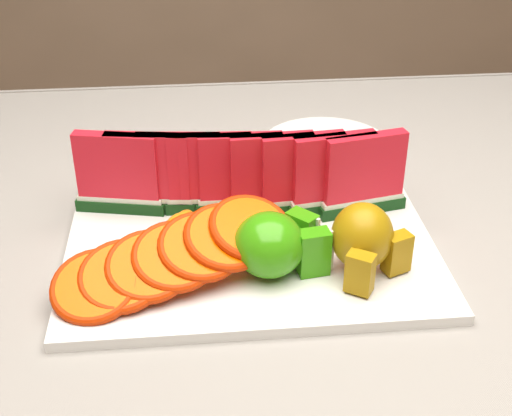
{
  "coord_description": "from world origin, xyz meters",
  "views": [
    {
      "loc": [
        -0.05,
        -0.64,
        1.2
      ],
      "look_at": [
        0.02,
        0.01,
        0.81
      ],
      "focal_mm": 50.0,
      "sensor_mm": 36.0,
      "label": 1
    }
  ],
  "objects": [
    {
      "name": "orange_fan_front",
      "position": [
        -0.07,
        -0.06,
        0.8
      ],
      "size": [
        0.27,
        0.16,
        0.07
      ],
      "color": "#F05C0D",
      "rests_on": "platter"
    },
    {
      "name": "fork",
      "position": [
        -0.1,
        0.22,
        0.76
      ],
      "size": [
        0.05,
        0.19,
        0.0
      ],
      "color": "silver",
      "rests_on": "tablecloth"
    },
    {
      "name": "pear_cluster",
      "position": [
        0.12,
        -0.06,
        0.81
      ],
      "size": [
        0.09,
        0.09,
        0.07
      ],
      "color": "#B26C10",
      "rests_on": "platter"
    },
    {
      "name": "platter",
      "position": [
        0.01,
        0.01,
        0.76
      ],
      "size": [
        0.4,
        0.3,
        0.01
      ],
      "color": "silver",
      "rests_on": "tablecloth"
    },
    {
      "name": "tablecloth",
      "position": [
        0.0,
        0.0,
        0.72
      ],
      "size": [
        1.53,
        1.03,
        0.2
      ],
      "color": "gray",
      "rests_on": "table"
    },
    {
      "name": "table",
      "position": [
        0.0,
        0.0,
        0.65
      ],
      "size": [
        1.4,
        0.9,
        0.75
      ],
      "color": "#52321A",
      "rests_on": "ground"
    },
    {
      "name": "orange_fan_back",
      "position": [
        0.01,
        0.14,
        0.79
      ],
      "size": [
        0.28,
        0.1,
        0.04
      ],
      "color": "#F05C0D",
      "rests_on": "platter"
    },
    {
      "name": "watermelon_row",
      "position": [
        0.0,
        0.07,
        0.82
      ],
      "size": [
        0.39,
        0.07,
        0.1
      ],
      "color": "#0D3D16",
      "rests_on": "platter"
    },
    {
      "name": "apple_cluster",
      "position": [
        0.03,
        -0.05,
        0.8
      ],
      "size": [
        0.11,
        0.09,
        0.07
      ],
      "color": "#3B9313",
      "rests_on": "platter"
    },
    {
      "name": "side_plate",
      "position": [
        0.14,
        0.25,
        0.76
      ],
      "size": [
        0.23,
        0.23,
        0.01
      ],
      "color": "silver",
      "rests_on": "tablecloth"
    },
    {
      "name": "tangerine_segments",
      "position": [
        -0.01,
        0.02,
        0.78
      ],
      "size": [
        0.17,
        0.06,
        0.02
      ],
      "color": "orange",
      "rests_on": "platter"
    }
  ]
}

